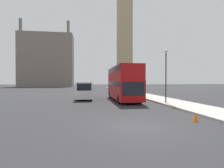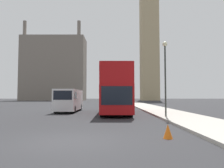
# 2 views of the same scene
# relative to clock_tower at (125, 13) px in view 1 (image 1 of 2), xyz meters

# --- Properties ---
(ground_plane) EXTENTS (300.00, 300.00, 0.00)m
(ground_plane) POSITION_rel_clock_tower_xyz_m (-16.52, -78.71, -37.44)
(ground_plane) COLOR #28282B
(clock_tower) EXTENTS (7.41, 7.58, 73.17)m
(clock_tower) POSITION_rel_clock_tower_xyz_m (0.00, 0.00, 0.00)
(clock_tower) COLOR tan
(clock_tower) RESTS_ON ground_plane
(building_block_distant) EXTENTS (24.35, 10.91, 30.39)m
(building_block_distant) POSITION_rel_clock_tower_xyz_m (-37.90, -0.17, -24.95)
(building_block_distant) COLOR slate
(building_block_distant) RESTS_ON ground_plane
(red_double_decker_bus) EXTENTS (2.57, 10.09, 4.17)m
(red_double_decker_bus) POSITION_rel_clock_tower_xyz_m (-14.60, -65.95, -35.12)
(red_double_decker_bus) COLOR #A80F11
(red_double_decker_bus) RESTS_ON ground_plane
(white_van) EXTENTS (2.02, 6.19, 2.30)m
(white_van) POSITION_rel_clock_tower_xyz_m (-19.43, -63.70, -36.20)
(white_van) COLOR white
(white_van) RESTS_ON ground_plane
(street_lamp) EXTENTS (0.36, 0.36, 5.54)m
(street_lamp) POSITION_rel_clock_tower_xyz_m (-11.00, -70.44, -33.64)
(street_lamp) COLOR #2D332D
(street_lamp) RESTS_ON sidewalk_strip
(traffic_cone) EXTENTS (0.36, 0.36, 0.55)m
(traffic_cone) POSITION_rel_clock_tower_xyz_m (-12.82, -78.15, -37.17)
(traffic_cone) COLOR orange
(traffic_cone) RESTS_ON ground_plane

